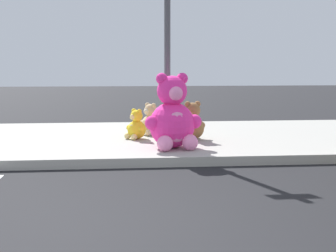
# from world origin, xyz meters

# --- Properties ---
(ground_plane) EXTENTS (60.00, 60.00, 0.00)m
(ground_plane) POSITION_xyz_m (0.00, 0.00, 0.00)
(ground_plane) COLOR black
(sidewalk) EXTENTS (28.00, 4.40, 0.15)m
(sidewalk) POSITION_xyz_m (0.00, 5.20, 0.07)
(sidewalk) COLOR #9E9B93
(sidewalk) RESTS_ON ground_plane
(sign_pole) EXTENTS (0.56, 0.11, 3.20)m
(sign_pole) POSITION_xyz_m (1.00, 4.40, 1.85)
(sign_pole) COLOR #4C4C51
(sign_pole) RESTS_ON sidewalk
(plush_pink_large) EXTENTS (0.96, 0.87, 1.25)m
(plush_pink_large) POSITION_xyz_m (1.03, 3.81, 0.65)
(plush_pink_large) COLOR #F22D93
(plush_pink_large) RESTS_ON sidewalk
(plush_tan) EXTENTS (0.46, 0.45, 0.64)m
(plush_tan) POSITION_xyz_m (0.74, 5.33, 0.40)
(plush_tan) COLOR tan
(plush_tan) RESTS_ON sidewalk
(plush_brown) EXTENTS (0.54, 0.51, 0.72)m
(plush_brown) POSITION_xyz_m (1.49, 4.68, 0.44)
(plush_brown) COLOR olive
(plush_brown) RESTS_ON sidewalk
(plush_yellow) EXTENTS (0.41, 0.40, 0.57)m
(plush_yellow) POSITION_xyz_m (0.45, 4.82, 0.38)
(plush_yellow) COLOR yellow
(plush_yellow) RESTS_ON sidewalk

